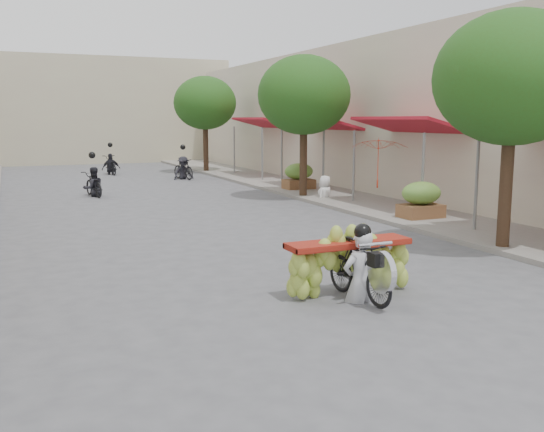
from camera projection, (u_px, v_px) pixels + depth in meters
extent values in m
plane|color=#5B5B60|center=(412.00, 348.00, 7.83)|extent=(120.00, 120.00, 0.00)
cube|color=gray|center=(328.00, 192.00, 24.16)|extent=(4.00, 60.00, 0.12)
cube|color=beige|center=(448.00, 117.00, 24.77)|extent=(8.00, 40.00, 6.00)
cylinder|color=slate|center=(476.00, 185.00, 15.46)|extent=(0.08, 0.08, 2.55)
cube|color=maroon|center=(408.00, 125.00, 19.26)|extent=(1.77, 4.20, 0.53)
cylinder|color=slate|center=(423.00, 177.00, 17.45)|extent=(0.08, 0.08, 2.55)
cylinder|color=slate|center=(354.00, 168.00, 20.89)|extent=(0.08, 0.08, 2.55)
cube|color=maroon|center=(319.00, 124.00, 24.69)|extent=(1.77, 4.20, 0.53)
cylinder|color=slate|center=(323.00, 163.00, 22.88)|extent=(0.08, 0.08, 2.55)
cylinder|color=slate|center=(282.00, 158.00, 26.31)|extent=(0.08, 0.08, 2.55)
cube|color=maroon|center=(263.00, 123.00, 30.11)|extent=(1.77, 4.20, 0.53)
cylinder|color=slate|center=(262.00, 155.00, 28.30)|extent=(0.08, 0.08, 2.55)
cylinder|color=slate|center=(234.00, 151.00, 31.74)|extent=(0.08, 0.08, 2.55)
cube|color=#BBB294|center=(78.00, 111.00, 41.66)|extent=(20.00, 6.00, 7.00)
cylinder|color=#3A2719|center=(506.00, 180.00, 13.33)|extent=(0.28, 0.28, 3.20)
ellipsoid|color=#235418|center=(512.00, 78.00, 12.98)|extent=(3.40, 3.40, 2.90)
cylinder|color=#3A2719|center=(303.00, 155.00, 22.38)|extent=(0.28, 0.28, 3.20)
ellipsoid|color=#235418|center=(304.00, 95.00, 22.03)|extent=(3.40, 3.40, 2.90)
cylinder|color=#3A2719|center=(206.00, 144.00, 33.24)|extent=(0.28, 0.28, 3.20)
ellipsoid|color=#235418|center=(205.00, 103.00, 32.89)|extent=(3.40, 3.40, 2.90)
cube|color=brown|center=(421.00, 209.00, 17.46)|extent=(1.20, 0.80, 0.50)
ellipsoid|color=#619337|center=(422.00, 189.00, 17.37)|extent=(1.20, 0.88, 0.66)
cube|color=brown|center=(299.00, 183.00, 24.70)|extent=(1.20, 0.80, 0.50)
ellipsoid|color=#619337|center=(299.00, 168.00, 24.61)|extent=(1.20, 0.88, 0.66)
imported|color=black|center=(359.00, 270.00, 9.86)|extent=(0.63, 1.76, 1.01)
cylinder|color=silver|center=(382.00, 272.00, 9.25)|extent=(0.10, 0.66, 0.66)
cube|color=black|center=(378.00, 259.00, 9.31)|extent=(0.28, 0.22, 0.22)
cylinder|color=silver|center=(375.00, 244.00, 9.37)|extent=(0.60, 0.05, 0.05)
cube|color=maroon|center=(348.00, 243.00, 10.11)|extent=(2.17, 0.55, 0.10)
imported|color=silver|center=(362.00, 230.00, 9.70)|extent=(0.63, 0.47, 1.75)
sphere|color=black|center=(364.00, 177.00, 9.54)|extent=(0.28, 0.28, 0.28)
imported|color=#AF2E17|center=(380.00, 137.00, 18.48)|extent=(2.09, 2.09, 1.56)
imported|color=white|center=(325.00, 176.00, 22.07)|extent=(0.89, 0.79, 1.55)
imported|color=black|center=(93.00, 184.00, 23.12)|extent=(0.90, 1.73, 0.93)
imported|color=#222128|center=(93.00, 167.00, 23.01)|extent=(0.87, 0.62, 1.65)
sphere|color=black|center=(92.00, 155.00, 22.94)|extent=(0.26, 0.26, 0.26)
imported|color=black|center=(183.00, 169.00, 29.66)|extent=(0.96, 1.85, 1.05)
imported|color=#222128|center=(183.00, 156.00, 29.57)|extent=(1.16, 0.81, 1.65)
sphere|color=black|center=(183.00, 147.00, 29.50)|extent=(0.26, 0.26, 0.26)
imported|color=black|center=(111.00, 165.00, 32.28)|extent=(0.79, 1.82, 1.00)
imported|color=#222128|center=(110.00, 153.00, 32.18)|extent=(1.01, 0.62, 1.65)
sphere|color=black|center=(110.00, 145.00, 32.10)|extent=(0.26, 0.26, 0.26)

